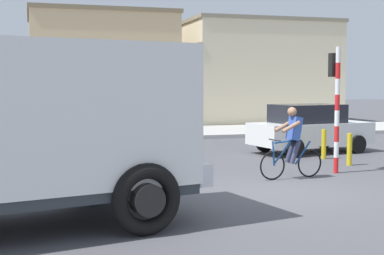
% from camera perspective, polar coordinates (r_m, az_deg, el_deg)
% --- Properties ---
extents(ground_plane, '(120.00, 120.00, 0.00)m').
position_cam_1_polar(ground_plane, '(11.82, 8.72, -6.61)').
color(ground_plane, '#4C4C51').
extents(sidewalk_far, '(80.00, 5.00, 0.16)m').
position_cam_1_polar(sidewalk_far, '(24.65, -4.77, -0.59)').
color(sidewalk_far, '#ADADA8').
rests_on(sidewalk_far, ground).
extents(truck_foreground, '(5.81, 3.63, 2.90)m').
position_cam_1_polar(truck_foreground, '(8.94, -17.41, 0.44)').
color(truck_foreground, white).
rests_on(truck_foreground, ground).
extents(cyclist, '(1.72, 0.52, 1.72)m').
position_cam_1_polar(cyclist, '(13.43, 10.28, -1.57)').
color(cyclist, black).
rests_on(cyclist, ground).
extents(traffic_light_pole, '(0.24, 0.43, 3.20)m').
position_cam_1_polar(traffic_light_pole, '(14.52, 14.62, 3.57)').
color(traffic_light_pole, red).
rests_on(traffic_light_pole, ground).
extents(car_red_near, '(4.22, 2.34, 1.60)m').
position_cam_1_polar(car_red_near, '(18.62, 12.04, -0.06)').
color(car_red_near, white).
rests_on(car_red_near, ground).
extents(car_far_side, '(4.30, 2.65, 1.60)m').
position_cam_1_polar(car_far_side, '(19.80, -10.13, 0.24)').
color(car_far_side, '#B7B7BC').
rests_on(car_far_side, ground).
extents(pedestrian_near_kerb, '(0.34, 0.22, 1.62)m').
position_cam_1_polar(pedestrian_near_kerb, '(18.27, -16.63, -0.14)').
color(pedestrian_near_kerb, '#2D334C').
rests_on(pedestrian_near_kerb, ground).
extents(bollard_near, '(0.14, 0.14, 0.90)m').
position_cam_1_polar(bollard_near, '(16.01, 15.93, -2.18)').
color(bollard_near, gold).
rests_on(bollard_near, ground).
extents(bollard_far, '(0.14, 0.14, 0.90)m').
position_cam_1_polar(bollard_far, '(17.20, 13.44, -1.68)').
color(bollard_far, gold).
rests_on(bollard_far, ground).
extents(building_mid_block, '(7.42, 6.66, 5.98)m').
position_cam_1_polar(building_mid_block, '(30.21, -9.42, 5.84)').
color(building_mid_block, '#D1B284').
rests_on(building_mid_block, ground).
extents(building_corner_right, '(8.42, 5.17, 5.82)m').
position_cam_1_polar(building_corner_right, '(31.92, 6.81, 5.65)').
color(building_corner_right, beige).
rests_on(building_corner_right, ground).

